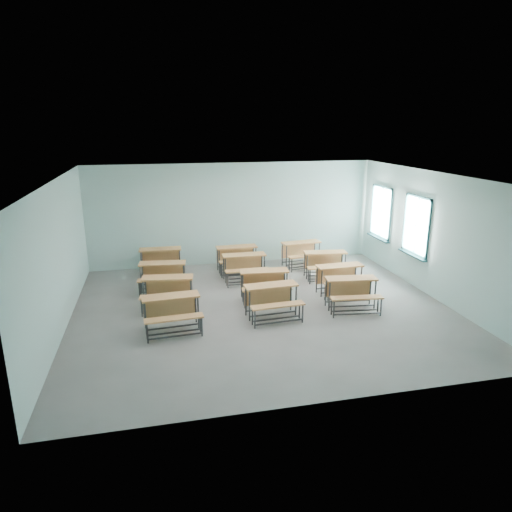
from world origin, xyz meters
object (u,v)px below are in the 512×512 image
at_px(desk_unit_r1c1, 265,281).
at_px(desk_unit_r3c0, 161,257).
at_px(desk_unit_r2c0, 162,273).
at_px(desk_unit_r2c2, 326,261).
at_px(desk_unit_r1c2, 341,275).
at_px(desk_unit_r0c2, 352,289).
at_px(desk_unit_r3c1, 237,255).
at_px(desk_unit_r2c1, 245,264).
at_px(desk_unit_r0c0, 172,308).
at_px(desk_unit_r0c1, 272,296).
at_px(desk_unit_r1c0, 167,288).
at_px(desk_unit_r3c2, 302,250).

height_order(desk_unit_r1c1, desk_unit_r3c0, same).
height_order(desk_unit_r2c0, desk_unit_r2c2, same).
bearing_deg(desk_unit_r3c0, desk_unit_r1c2, -28.15).
xyz_separation_m(desk_unit_r0c2, desk_unit_r3c1, (-2.16, 3.51, 0.00)).
bearing_deg(desk_unit_r2c1, desk_unit_r1c1, -82.21).
bearing_deg(desk_unit_r1c1, desk_unit_r3c0, 138.00).
bearing_deg(desk_unit_r2c0, desk_unit_r1c2, -9.22).
relative_size(desk_unit_r1c2, desk_unit_r2c1, 1.03).
distance_m(desk_unit_r1c1, desk_unit_r3c1, 2.48).
distance_m(desk_unit_r0c0, desk_unit_r2c0, 2.54).
bearing_deg(desk_unit_r2c1, desk_unit_r1c2, -34.60).
xyz_separation_m(desk_unit_r0c1, desk_unit_r3c1, (-0.17, 3.55, 0.00)).
xyz_separation_m(desk_unit_r0c0, desk_unit_r2c2, (4.53, 2.58, 0.00)).
height_order(desk_unit_r0c1, desk_unit_r3c1, same).
xyz_separation_m(desk_unit_r2c1, desk_unit_r3c1, (-0.04, 0.91, 0.00)).
xyz_separation_m(desk_unit_r2c2, desk_unit_r3c1, (-2.39, 1.17, 0.00)).
relative_size(desk_unit_r1c0, desk_unit_r2c2, 1.01).
distance_m(desk_unit_r1c1, desk_unit_r3c0, 3.72).
bearing_deg(desk_unit_r0c2, desk_unit_r3c0, 146.38).
relative_size(desk_unit_r0c1, desk_unit_r3c1, 1.03).
height_order(desk_unit_r0c0, desk_unit_r0c1, same).
xyz_separation_m(desk_unit_r0c0, desk_unit_r3c0, (-0.14, 4.01, 0.00)).
bearing_deg(desk_unit_r0c2, desk_unit_r2c2, 91.03).
bearing_deg(desk_unit_r1c1, desk_unit_r2c1, 102.64).
bearing_deg(desk_unit_r1c0, desk_unit_r1c1, 7.23).
distance_m(desk_unit_r2c0, desk_unit_r3c0, 1.48).
bearing_deg(desk_unit_r3c2, desk_unit_r3c0, 171.39).
bearing_deg(desk_unit_r2c1, desk_unit_r0c2, -50.51).
bearing_deg(desk_unit_r1c0, desk_unit_r3c1, 55.92).
xyz_separation_m(desk_unit_r0c1, desk_unit_r1c0, (-2.35, 1.09, 0.00)).
bearing_deg(desk_unit_r1c1, desk_unit_r1c2, 4.55).
bearing_deg(desk_unit_r1c1, desk_unit_r2c0, 158.71).
xyz_separation_m(desk_unit_r0c0, desk_unit_r2c0, (-0.13, 2.53, 0.00)).
relative_size(desk_unit_r1c1, desk_unit_r2c0, 0.99).
relative_size(desk_unit_r1c1, desk_unit_r2c1, 1.05).
bearing_deg(desk_unit_r2c2, desk_unit_r3c2, 109.86).
xyz_separation_m(desk_unit_r1c2, desk_unit_r3c1, (-2.31, 2.49, 0.00)).
distance_m(desk_unit_r1c0, desk_unit_r2c1, 2.71).
xyz_separation_m(desk_unit_r1c1, desk_unit_r2c2, (2.14, 1.29, 0.00)).
bearing_deg(desk_unit_r1c1, desk_unit_r3c2, 59.27).
distance_m(desk_unit_r0c1, desk_unit_r1c0, 2.59).
distance_m(desk_unit_r0c0, desk_unit_r2c1, 3.58).
xyz_separation_m(desk_unit_r0c2, desk_unit_r1c1, (-1.91, 1.04, 0.00)).
bearing_deg(desk_unit_r3c0, desk_unit_r1c0, -85.09).
height_order(desk_unit_r0c2, desk_unit_r1c0, same).
xyz_separation_m(desk_unit_r2c2, desk_unit_r3c2, (-0.30, 1.26, 0.00)).
bearing_deg(desk_unit_r1c2, desk_unit_r2c2, 83.72).
height_order(desk_unit_r1c2, desk_unit_r3c0, same).
distance_m(desk_unit_r2c2, desk_unit_r3c1, 2.66).
relative_size(desk_unit_r1c1, desk_unit_r3c2, 0.99).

